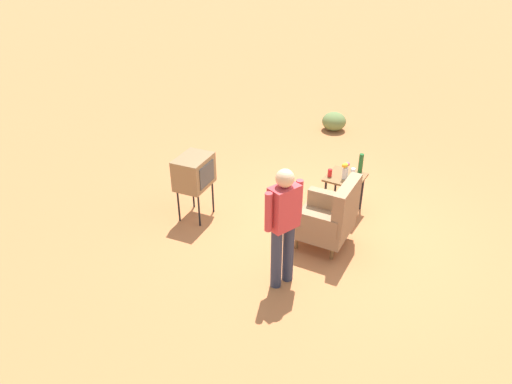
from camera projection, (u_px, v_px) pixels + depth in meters
The scene contains 10 objects.
ground_plane at pixel (328, 234), 7.11m from camera, with size 60.00×60.00×0.00m, color #B76B3D.
armchair at pixel (330, 216), 6.63m from camera, with size 0.80×0.81×1.06m.
side_table at pixel (345, 182), 7.39m from camera, with size 0.56×0.56×0.64m.
tv_on_stand at pixel (194, 172), 7.16m from camera, with size 0.64×0.50×1.03m.
person_standing at pixel (283, 222), 5.72m from camera, with size 0.54×0.34×1.64m.
bottle_short_clear at pixel (353, 174), 7.19m from camera, with size 0.06×0.06×0.20m, color silver.
bottle_wine_green at pixel (361, 163), 7.38m from camera, with size 0.07×0.07×0.32m, color #1E5623.
soda_can_red at pixel (330, 173), 7.32m from camera, with size 0.07×0.07×0.12m, color red.
flower_vase at pixel (345, 170), 7.22m from camera, with size 0.15×0.10×0.27m.
shrub_near at pixel (334, 121), 10.52m from camera, with size 0.53×0.53×0.41m, color olive.
Camera 1 is at (5.60, 1.99, 4.10)m, focal length 33.41 mm.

